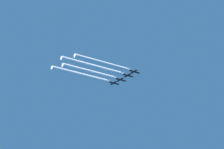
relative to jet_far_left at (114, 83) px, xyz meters
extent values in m
cylinder|color=black|center=(0.00, -0.36, -0.03)|extent=(1.25, 10.78, 1.25)
cone|color=silver|center=(0.00, 5.94, -0.03)|extent=(1.19, 1.82, 1.19)
ellipsoid|color=#332D14|center=(0.00, 2.01, 0.50)|extent=(0.69, 2.50, 0.56)
cube|color=black|center=(0.00, -0.90, -0.13)|extent=(9.08, 2.16, 0.14)
cube|color=black|center=(0.00, -5.25, -0.03)|extent=(3.86, 1.25, 0.14)
cube|color=silver|center=(0.00, -5.16, 1.56)|extent=(0.11, 1.48, 1.93)
cylinder|color=black|center=(0.00, -6.03, -0.03)|extent=(0.94, 0.68, 0.94)
cylinder|color=black|center=(10.81, -0.48, -0.53)|extent=(1.25, 10.78, 1.25)
cone|color=silver|center=(10.81, 5.82, -0.53)|extent=(1.19, 1.82, 1.19)
ellipsoid|color=#332D14|center=(10.81, 1.89, 0.00)|extent=(0.69, 2.50, 0.56)
cube|color=black|center=(10.81, -1.02, -0.63)|extent=(9.08, 2.16, 0.14)
cube|color=black|center=(10.81, -5.37, -0.53)|extent=(3.86, 1.25, 0.14)
cube|color=silver|center=(10.81, -5.28, 1.05)|extent=(0.11, 1.48, 1.93)
cylinder|color=black|center=(10.81, -6.15, -0.53)|extent=(0.94, 0.68, 0.94)
cylinder|color=black|center=(21.45, -0.13, -0.06)|extent=(1.25, 10.78, 1.25)
cone|color=silver|center=(21.45, 6.17, -0.06)|extent=(1.19, 1.82, 1.19)
ellipsoid|color=#332D14|center=(21.45, 2.24, 0.47)|extent=(0.69, 2.50, 0.56)
cube|color=black|center=(21.45, -0.67, -0.16)|extent=(9.08, 2.16, 0.14)
cube|color=black|center=(21.45, -5.02, -0.06)|extent=(3.86, 1.25, 0.14)
cube|color=silver|center=(21.45, -4.93, 1.52)|extent=(0.11, 1.48, 1.93)
cylinder|color=black|center=(21.45, -5.80, -0.06)|extent=(0.94, 0.68, 0.94)
cylinder|color=black|center=(31.28, -0.38, -0.05)|extent=(1.25, 10.78, 1.25)
cone|color=silver|center=(31.28, 5.92, -0.05)|extent=(1.19, 1.82, 1.19)
ellipsoid|color=#332D14|center=(31.28, 1.99, 0.48)|extent=(0.69, 2.50, 0.56)
cube|color=black|center=(31.28, -0.92, -0.15)|extent=(9.08, 2.16, 0.14)
cube|color=black|center=(31.28, -5.27, -0.05)|extent=(3.86, 1.25, 0.14)
cube|color=silver|center=(31.28, -5.18, 1.53)|extent=(0.11, 1.48, 1.93)
cylinder|color=black|center=(31.28, -6.05, -0.05)|extent=(0.94, 0.68, 0.94)
cylinder|color=white|center=(0.00, -30.04, -0.03)|extent=(1.81, 47.98, 1.81)
cylinder|color=white|center=(0.00, -35.80, -0.03)|extent=(3.44, 55.18, 3.44)
cylinder|color=white|center=(10.81, -28.26, -0.53)|extent=(1.81, 44.18, 1.81)
cylinder|color=white|center=(10.81, -33.56, -0.53)|extent=(3.44, 50.80, 3.44)
cylinder|color=white|center=(21.45, -30.99, -0.06)|extent=(1.81, 50.33, 1.81)
cylinder|color=white|center=(21.45, -37.02, -0.06)|extent=(3.44, 57.88, 3.44)
cylinder|color=white|center=(31.28, -28.30, -0.05)|extent=(1.81, 44.47, 1.81)
cylinder|color=white|center=(31.28, -33.64, -0.05)|extent=(3.44, 51.14, 3.44)
camera|label=1|loc=(351.07, -236.57, -171.58)|focal=80.99mm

